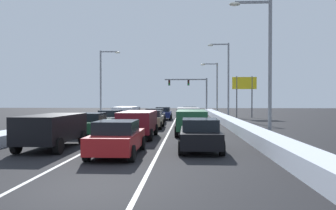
{
  "coord_description": "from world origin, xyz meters",
  "views": [
    {
      "loc": [
        2.95,
        -8.46,
        2.42
      ],
      "look_at": [
        0.89,
        29.81,
        1.78
      ],
      "focal_mm": 35.66,
      "sensor_mm": 36.0,
      "label": 1
    }
  ],
  "objects_px": {
    "suv_green_right_lane_second": "(191,120)",
    "sedan_white_right_lane_fourth": "(190,115)",
    "sedan_silver_right_lane_fifth": "(190,113)",
    "suv_black_left_lane_nearest": "(52,128)",
    "sedan_gray_left_lane_third": "(111,119)",
    "street_lamp_right_mid": "(226,74)",
    "street_lamp_right_near": "(264,56)",
    "sedan_red_center_lane_nearest": "(117,138)",
    "sedan_navy_center_lane_fifth": "(163,113)",
    "street_lamp_left_mid": "(103,78)",
    "traffic_light_gantry": "(193,88)",
    "roadside_sign_right": "(244,87)",
    "suv_maroon_center_lane_second": "(138,122)",
    "suv_white_left_lane_fourth": "(126,113)",
    "sedan_silver_left_lane_fifth": "(133,113)",
    "sedan_tan_center_lane_third": "(151,119)",
    "sedan_charcoal_center_lane_fourth": "(155,116)",
    "sedan_black_right_lane_nearest": "(200,134)",
    "suv_gray_right_lane_third": "(188,115)",
    "street_lamp_right_far": "(215,84)",
    "sedan_green_left_lane_second": "(91,124)"
  },
  "relations": [
    {
      "from": "sedan_navy_center_lane_fifth",
      "to": "suv_white_left_lane_fourth",
      "type": "distance_m",
      "value": 6.85
    },
    {
      "from": "street_lamp_right_mid",
      "to": "sedan_silver_left_lane_fifth",
      "type": "bearing_deg",
      "value": -174.16
    },
    {
      "from": "sedan_white_right_lane_fourth",
      "to": "sedan_charcoal_center_lane_fourth",
      "type": "relative_size",
      "value": 1.0
    },
    {
      "from": "traffic_light_gantry",
      "to": "sedan_gray_left_lane_third",
      "type": "bearing_deg",
      "value": -104.19
    },
    {
      "from": "sedan_silver_right_lane_fifth",
      "to": "suv_white_left_lane_fourth",
      "type": "relative_size",
      "value": 0.92
    },
    {
      "from": "suv_green_right_lane_second",
      "to": "street_lamp_right_near",
      "type": "xyz_separation_m",
      "value": [
        4.53,
        -1.79,
        4.12
      ]
    },
    {
      "from": "sedan_gray_left_lane_third",
      "to": "traffic_light_gantry",
      "type": "relative_size",
      "value": 0.6
    },
    {
      "from": "sedan_white_right_lane_fourth",
      "to": "sedan_navy_center_lane_fifth",
      "type": "bearing_deg",
      "value": 127.95
    },
    {
      "from": "sedan_silver_right_lane_fifth",
      "to": "suv_maroon_center_lane_second",
      "type": "height_order",
      "value": "suv_maroon_center_lane_second"
    },
    {
      "from": "sedan_navy_center_lane_fifth",
      "to": "sedan_silver_right_lane_fifth",
      "type": "bearing_deg",
      "value": 35.59
    },
    {
      "from": "street_lamp_right_far",
      "to": "street_lamp_left_mid",
      "type": "distance_m",
      "value": 17.58
    },
    {
      "from": "sedan_silver_left_lane_fifth",
      "to": "traffic_light_gantry",
      "type": "relative_size",
      "value": 0.6
    },
    {
      "from": "sedan_silver_right_lane_fifth",
      "to": "street_lamp_left_mid",
      "type": "height_order",
      "value": "street_lamp_left_mid"
    },
    {
      "from": "sedan_red_center_lane_nearest",
      "to": "sedan_gray_left_lane_third",
      "type": "height_order",
      "value": "same"
    },
    {
      "from": "sedan_navy_center_lane_fifth",
      "to": "sedan_silver_left_lane_fifth",
      "type": "xyz_separation_m",
      "value": [
        -3.76,
        0.19,
        0.0
      ]
    },
    {
      "from": "street_lamp_right_mid",
      "to": "street_lamp_left_mid",
      "type": "height_order",
      "value": "street_lamp_right_mid"
    },
    {
      "from": "sedan_gray_left_lane_third",
      "to": "street_lamp_right_mid",
      "type": "xyz_separation_m",
      "value": [
        11.35,
        13.02,
        4.74
      ]
    },
    {
      "from": "suv_green_right_lane_second",
      "to": "sedan_white_right_lane_fourth",
      "type": "bearing_deg",
      "value": 89.76
    },
    {
      "from": "suv_white_left_lane_fourth",
      "to": "roadside_sign_right",
      "type": "xyz_separation_m",
      "value": [
        13.97,
        10.58,
        3.0
      ]
    },
    {
      "from": "sedan_white_right_lane_fourth",
      "to": "street_lamp_right_near",
      "type": "distance_m",
      "value": 16.11
    },
    {
      "from": "sedan_tan_center_lane_third",
      "to": "street_lamp_right_mid",
      "type": "xyz_separation_m",
      "value": [
        7.82,
        13.35,
        4.74
      ]
    },
    {
      "from": "suv_maroon_center_lane_second",
      "to": "sedan_white_right_lane_fourth",
      "type": "bearing_deg",
      "value": 77.2
    },
    {
      "from": "sedan_silver_right_lane_fifth",
      "to": "street_lamp_right_near",
      "type": "distance_m",
      "value": 22.07
    },
    {
      "from": "sedan_red_center_lane_nearest",
      "to": "sedan_navy_center_lane_fifth",
      "type": "distance_m",
      "value": 25.73
    },
    {
      "from": "street_lamp_right_far",
      "to": "street_lamp_left_mid",
      "type": "relative_size",
      "value": 0.92
    },
    {
      "from": "sedan_black_right_lane_nearest",
      "to": "street_lamp_right_mid",
      "type": "bearing_deg",
      "value": 80.57
    },
    {
      "from": "sedan_navy_center_lane_fifth",
      "to": "street_lamp_left_mid",
      "type": "xyz_separation_m",
      "value": [
        -7.88,
        2.34,
        4.4
      ]
    },
    {
      "from": "sedan_charcoal_center_lane_fourth",
      "to": "sedan_silver_left_lane_fifth",
      "type": "xyz_separation_m",
      "value": [
        -3.33,
        6.38,
        0.0
      ]
    },
    {
      "from": "traffic_light_gantry",
      "to": "roadside_sign_right",
      "type": "distance_m",
      "value": 15.74
    },
    {
      "from": "sedan_silver_right_lane_fifth",
      "to": "suv_black_left_lane_nearest",
      "type": "relative_size",
      "value": 0.92
    },
    {
      "from": "suv_green_right_lane_second",
      "to": "street_lamp_right_near",
      "type": "height_order",
      "value": "street_lamp_right_near"
    },
    {
      "from": "suv_gray_right_lane_third",
      "to": "sedan_charcoal_center_lane_fourth",
      "type": "height_order",
      "value": "suv_gray_right_lane_third"
    },
    {
      "from": "street_lamp_right_mid",
      "to": "street_lamp_left_mid",
      "type": "xyz_separation_m",
      "value": [
        -15.5,
        0.98,
        -0.35
      ]
    },
    {
      "from": "sedan_gray_left_lane_third",
      "to": "suv_green_right_lane_second",
      "type": "bearing_deg",
      "value": -38.51
    },
    {
      "from": "suv_black_left_lane_nearest",
      "to": "traffic_light_gantry",
      "type": "distance_m",
      "value": 43.84
    },
    {
      "from": "street_lamp_left_mid",
      "to": "sedan_silver_right_lane_fifth",
      "type": "bearing_deg",
      "value": -0.17
    },
    {
      "from": "sedan_white_right_lane_fourth",
      "to": "sedan_silver_right_lane_fifth",
      "type": "bearing_deg",
      "value": 89.34
    },
    {
      "from": "suv_black_left_lane_nearest",
      "to": "street_lamp_right_near",
      "type": "xyz_separation_m",
      "value": [
        11.46,
        5.06,
        4.12
      ]
    },
    {
      "from": "sedan_green_left_lane_second",
      "to": "street_lamp_right_near",
      "type": "distance_m",
      "value": 12.17
    },
    {
      "from": "sedan_black_right_lane_nearest",
      "to": "suv_gray_right_lane_third",
      "type": "xyz_separation_m",
      "value": [
        -0.46,
        14.28,
        0.25
      ]
    },
    {
      "from": "traffic_light_gantry",
      "to": "suv_gray_right_lane_third",
      "type": "bearing_deg",
      "value": -92.2
    },
    {
      "from": "suv_green_right_lane_second",
      "to": "sedan_charcoal_center_lane_fourth",
      "type": "relative_size",
      "value": 1.09
    },
    {
      "from": "sedan_white_right_lane_fourth",
      "to": "suv_maroon_center_lane_second",
      "type": "relative_size",
      "value": 0.92
    },
    {
      "from": "suv_black_left_lane_nearest",
      "to": "sedan_gray_left_lane_third",
      "type": "xyz_separation_m",
      "value": [
        0.12,
        12.27,
        -0.25
      ]
    },
    {
      "from": "suv_maroon_center_lane_second",
      "to": "sedan_tan_center_lane_third",
      "type": "bearing_deg",
      "value": 89.34
    },
    {
      "from": "sedan_white_right_lane_fourth",
      "to": "suv_black_left_lane_nearest",
      "type": "distance_m",
      "value": 21.09
    },
    {
      "from": "sedan_silver_right_lane_fifth",
      "to": "traffic_light_gantry",
      "type": "relative_size",
      "value": 0.6
    },
    {
      "from": "sedan_tan_center_lane_third",
      "to": "suv_white_left_lane_fourth",
      "type": "distance_m",
      "value": 6.94
    },
    {
      "from": "sedan_silver_right_lane_fifth",
      "to": "suv_maroon_center_lane_second",
      "type": "relative_size",
      "value": 0.92
    },
    {
      "from": "sedan_silver_left_lane_fifth",
      "to": "suv_green_right_lane_second",
      "type": "bearing_deg",
      "value": -68.38
    }
  ]
}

